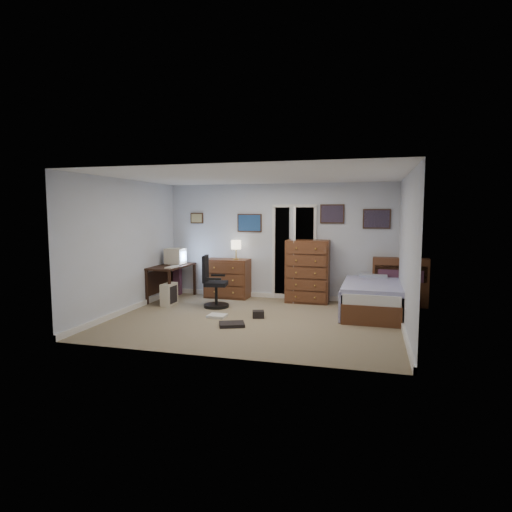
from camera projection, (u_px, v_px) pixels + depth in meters
The scene contains 15 objects.
floor at pixel (254, 320), 7.52m from camera, with size 5.00×4.00×0.02m, color gray.
computer_desk at pixel (168, 273), 9.27m from camera, with size 0.62×1.30×0.74m.
crt_monitor at pixel (175, 256), 9.35m from camera, with size 0.39×0.36×0.36m.
keyboard at pixel (172, 267), 8.84m from camera, with size 0.15×0.40×0.02m, color beige.
pc_tower at pixel (169, 294), 8.70m from camera, with size 0.21×0.42×0.45m.
office_chair at pixel (213, 287), 8.49m from camera, with size 0.58×0.58×1.04m.
media_stack at pixel (177, 277), 9.79m from camera, with size 0.16×0.16×0.82m, color maroon.
low_dresser at pixel (228, 278), 9.47m from camera, with size 0.96×0.48×0.86m, color #5D2E1D.
table_lamp at pixel (236, 245), 9.34m from camera, with size 0.22×0.22×0.42m.
doorway at pixel (296, 252), 9.51m from camera, with size 0.96×1.12×2.05m.
tall_dresser at pixel (308, 271), 8.96m from camera, with size 0.89×0.52×1.31m, color #5D2E1D.
headboard_bookcase at pixel (400, 281), 8.60m from camera, with size 1.09×0.32×0.97m.
bed at pixel (371, 297), 7.98m from camera, with size 1.09×1.99×0.65m.
wall_posters at pixel (305, 219), 9.09m from camera, with size 4.38×0.04×0.60m.
floor_clutter at pixel (235, 319), 7.42m from camera, with size 1.01×0.99×0.13m.
Camera 1 is at (1.94, -7.11, 1.90)m, focal length 30.00 mm.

